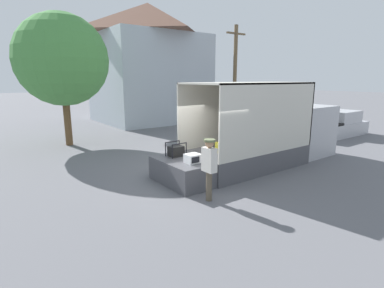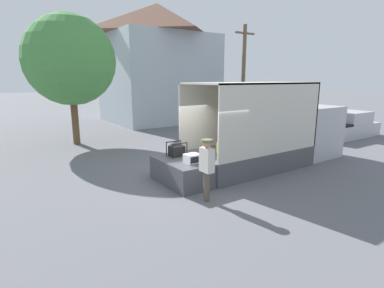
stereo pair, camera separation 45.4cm
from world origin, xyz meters
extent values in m
plane|color=slate|center=(0.00, 0.00, 0.00)|extent=(160.00, 160.00, 0.00)
cube|color=#B2B2B7|center=(6.19, 0.00, 1.14)|extent=(2.33, 2.19, 2.29)
cube|color=#4C4C51|center=(2.51, 0.00, 0.41)|extent=(5.03, 2.38, 0.81)
cube|color=beige|center=(2.51, 1.16, 2.08)|extent=(5.03, 0.06, 2.55)
cube|color=beige|center=(2.51, -1.16, 2.08)|extent=(5.03, 0.06, 2.55)
cube|color=beige|center=(5.00, 0.00, 2.08)|extent=(0.06, 2.38, 2.55)
cube|color=beige|center=(2.51, 0.00, 3.33)|extent=(5.03, 2.38, 0.06)
cylinder|color=yellow|center=(1.05, -0.01, 1.01)|extent=(0.32, 0.32, 0.39)
cube|color=olive|center=(3.68, -0.30, 0.98)|extent=(0.44, 0.32, 0.35)
cube|color=#2D7F33|center=(2.95, 0.21, 0.97)|extent=(0.44, 0.32, 0.32)
cube|color=olive|center=(2.21, 0.01, 0.94)|extent=(0.44, 0.32, 0.27)
cube|color=#4C4C51|center=(-0.64, 0.00, 0.41)|extent=(1.27, 2.26, 0.81)
cube|color=white|center=(-0.51, -0.48, 0.95)|extent=(0.48, 0.41, 0.29)
cube|color=black|center=(-0.56, -0.69, 0.95)|extent=(0.31, 0.01, 0.20)
cube|color=black|center=(-0.50, 0.54, 0.99)|extent=(0.49, 0.38, 0.36)
cylinder|color=slate|center=(-0.30, 0.54, 1.01)|extent=(0.18, 0.21, 0.21)
cylinder|color=black|center=(-0.79, 0.32, 1.06)|extent=(0.04, 0.04, 0.51)
cylinder|color=black|center=(-0.21, 0.32, 1.06)|extent=(0.04, 0.04, 0.51)
cylinder|color=black|center=(-0.79, 0.76, 1.06)|extent=(0.04, 0.04, 0.51)
cylinder|color=black|center=(-0.21, 0.76, 1.06)|extent=(0.04, 0.04, 0.51)
cylinder|color=black|center=(-0.50, 0.32, 1.30)|extent=(0.58, 0.04, 0.04)
cylinder|color=black|center=(-0.50, 0.76, 1.30)|extent=(0.58, 0.04, 0.04)
cylinder|color=brown|center=(-0.85, -1.72, 0.44)|extent=(0.18, 0.18, 0.88)
cube|color=beige|center=(-0.85, -1.72, 1.24)|extent=(0.24, 0.44, 0.70)
sphere|color=tan|center=(-0.85, -1.72, 1.71)|extent=(0.24, 0.24, 0.24)
cylinder|color=#606B47|center=(-0.85, -1.72, 1.80)|extent=(0.33, 0.33, 0.06)
cube|color=#B7B7BC|center=(11.84, 1.52, 0.41)|extent=(5.21, 1.94, 0.81)
cube|color=#B7B7BC|center=(12.46, 1.52, 1.17)|extent=(2.29, 1.79, 0.72)
cube|color=black|center=(10.28, 1.52, 0.87)|extent=(2.08, 1.86, 0.12)
cube|color=#A8B2BC|center=(6.19, 14.54, 3.47)|extent=(8.01, 7.32, 6.93)
pyramid|color=brown|center=(6.19, 14.54, 8.15)|extent=(8.41, 7.68, 2.43)
cylinder|color=brown|center=(10.07, 8.50, 3.65)|extent=(0.28, 0.28, 7.30)
cube|color=brown|center=(10.07, 8.50, 6.70)|extent=(1.80, 0.14, 0.12)
cylinder|color=brown|center=(-2.08, 8.54, 1.17)|extent=(0.36, 0.36, 2.33)
sphere|color=#478942|center=(-2.08, 8.54, 4.42)|extent=(4.64, 4.64, 4.64)
camera|label=1|loc=(-6.12, -8.03, 3.49)|focal=28.00mm
camera|label=2|loc=(-5.75, -8.29, 3.49)|focal=28.00mm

